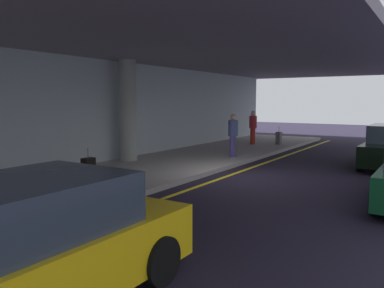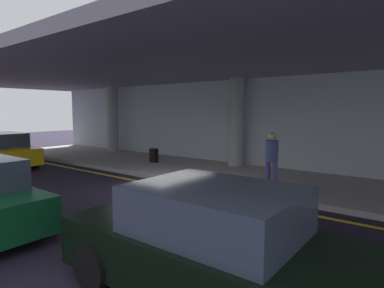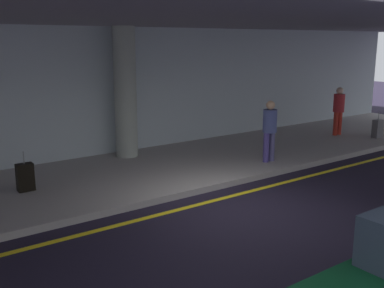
# 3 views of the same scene
# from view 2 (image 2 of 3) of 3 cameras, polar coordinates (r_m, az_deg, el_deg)

# --- Properties ---
(ground_plane) EXTENTS (60.00, 60.00, 0.00)m
(ground_plane) POSITION_cam_2_polar(r_m,az_deg,el_deg) (10.06, -5.73, -8.21)
(ground_plane) COLOR black
(sidewalk) EXTENTS (26.00, 4.20, 0.15)m
(sidewalk) POSITION_cam_2_polar(r_m,az_deg,el_deg) (12.43, 4.17, -5.11)
(sidewalk) COLOR #999390
(sidewalk) RESTS_ON ground
(lane_stripe_yellow) EXTENTS (26.00, 0.14, 0.01)m
(lane_stripe_yellow) POSITION_cam_2_polar(r_m,az_deg,el_deg) (10.41, -3.90, -7.70)
(lane_stripe_yellow) COLOR yellow
(lane_stripe_yellow) RESTS_ON ground
(support_column_far_left) EXTENTS (0.63, 0.63, 3.65)m
(support_column_far_left) POSITION_cam_2_polar(r_m,az_deg,el_deg) (18.80, -13.91, 4.32)
(support_column_far_left) COLOR #929695
(support_column_far_left) RESTS_ON sidewalk
(support_column_left_mid) EXTENTS (0.63, 0.63, 3.65)m
(support_column_left_mid) POSITION_cam_2_polar(r_m,az_deg,el_deg) (13.49, 7.79, 3.86)
(support_column_left_mid) COLOR gray
(support_column_left_mid) RESTS_ON sidewalk
(ceiling_overhang) EXTENTS (28.00, 13.20, 0.30)m
(ceiling_overhang) POSITION_cam_2_polar(r_m,az_deg,el_deg) (11.87, 2.95, 13.17)
(ceiling_overhang) COLOR slate
(ceiling_overhang) RESTS_ON support_column_far_left
(terminal_back_wall) EXTENTS (26.00, 0.30, 3.80)m
(terminal_back_wall) POSITION_cam_2_polar(r_m,az_deg,el_deg) (14.14, 9.28, 3.62)
(terminal_back_wall) COLOR #ACB8BF
(terminal_back_wall) RESTS_ON ground
(car_yellow_taxi) EXTENTS (4.10, 1.92, 1.50)m
(car_yellow_taxi) POSITION_cam_2_polar(r_m,az_deg,el_deg) (16.19, -31.01, -1.08)
(car_yellow_taxi) COLOR yellow
(car_yellow_taxi) RESTS_ON ground
(car_black) EXTENTS (4.10, 1.92, 1.50)m
(car_black) POSITION_cam_2_polar(r_m,az_deg,el_deg) (4.42, 3.27, -17.39)
(car_black) COLOR black
(car_black) RESTS_ON ground
(traveler_with_luggage) EXTENTS (0.38, 0.38, 1.68)m
(traveler_with_luggage) POSITION_cam_2_polar(r_m,az_deg,el_deg) (9.74, 13.97, -2.16)
(traveler_with_luggage) COLOR #483C88
(traveler_with_luggage) RESTS_ON sidewalk
(suitcase_upright_primary) EXTENTS (0.36, 0.22, 0.90)m
(suitcase_upright_primary) POSITION_cam_2_polar(r_m,az_deg,el_deg) (14.45, -6.81, -2.02)
(suitcase_upright_primary) COLOR black
(suitcase_upright_primary) RESTS_ON sidewalk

